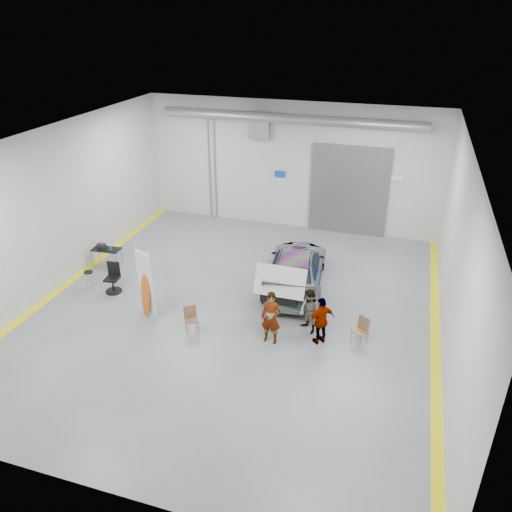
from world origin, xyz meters
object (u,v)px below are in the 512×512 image
(office_chair, at_px, (113,279))
(shop_stool, at_px, (90,280))
(folding_chair_near, at_px, (192,324))
(work_table, at_px, (105,249))
(person_b, at_px, (309,311))
(person_c, at_px, (321,321))
(surfboard_display, at_px, (147,289))
(person_a, at_px, (271,318))
(folding_chair_far, at_px, (359,335))
(sedan_car, at_px, (296,268))

(office_chair, bearing_deg, shop_stool, 175.93)
(folding_chair_near, relative_size, work_table, 0.74)
(person_b, distance_m, person_c, 0.69)
(surfboard_display, bearing_deg, person_c, 22.41)
(person_c, distance_m, surfboard_display, 5.99)
(surfboard_display, xyz_separation_m, folding_chair_near, (1.80, -0.42, -0.79))
(person_a, relative_size, folding_chair_far, 2.02)
(folding_chair_near, bearing_deg, shop_stool, 126.92)
(work_table, bearing_deg, person_b, -13.72)
(folding_chair_far, bearing_deg, surfboard_display, -146.03)
(sedan_car, relative_size, person_c, 3.13)
(sedan_car, xyz_separation_m, person_b, (1.13, -2.89, 0.02))
(surfboard_display, distance_m, work_table, 4.65)
(sedan_car, relative_size, work_table, 4.32)
(shop_stool, height_order, office_chair, office_chair)
(sedan_car, relative_size, person_b, 3.34)
(surfboard_display, distance_m, folding_chair_far, 7.25)
(folding_chair_far, bearing_deg, shop_stool, -153.36)
(person_a, xyz_separation_m, surfboard_display, (-4.45, 0.18, 0.17))
(folding_chair_near, bearing_deg, person_a, -31.05)
(person_a, xyz_separation_m, person_b, (1.05, 0.92, -0.12))
(person_c, height_order, folding_chair_near, person_c)
(sedan_car, height_order, shop_stool, sedan_car)
(sedan_car, height_order, person_b, person_b)
(folding_chair_far, bearing_deg, person_c, -134.37)
(person_a, bearing_deg, folding_chair_far, 18.05)
(folding_chair_far, relative_size, work_table, 0.74)
(work_table, bearing_deg, folding_chair_far, -12.36)
(person_a, distance_m, shop_stool, 7.69)
(sedan_car, height_order, work_table, sedan_car)
(folding_chair_near, height_order, office_chair, office_chair)
(work_table, bearing_deg, surfboard_display, -39.48)
(surfboard_display, bearing_deg, person_a, 17.74)
(shop_stool, bearing_deg, folding_chair_near, -16.82)
(sedan_car, xyz_separation_m, shop_stool, (-7.49, -2.56, -0.40))
(shop_stool, bearing_deg, sedan_car, 18.88)
(person_b, height_order, folding_chair_far, person_b)
(person_c, relative_size, folding_chair_far, 1.86)
(shop_stool, bearing_deg, work_table, 103.78)
(sedan_car, xyz_separation_m, folding_chair_near, (-2.58, -4.05, -0.48))
(work_table, distance_m, office_chair, 2.37)
(sedan_car, distance_m, person_b, 3.11)
(surfboard_display, relative_size, folding_chair_near, 2.99)
(person_c, height_order, shop_stool, person_c)
(person_b, relative_size, work_table, 1.29)
(surfboard_display, height_order, folding_chair_far, surfboard_display)
(person_a, distance_m, person_c, 1.59)
(folding_chair_near, xyz_separation_m, office_chair, (-3.89, 1.54, 0.23))
(folding_chair_near, distance_m, office_chair, 4.19)
(person_b, height_order, folding_chair_near, person_b)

